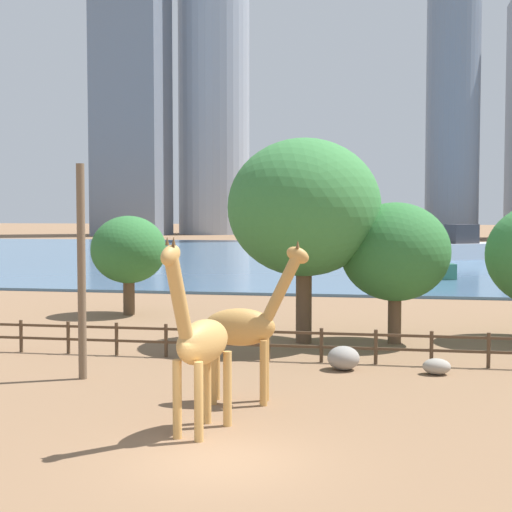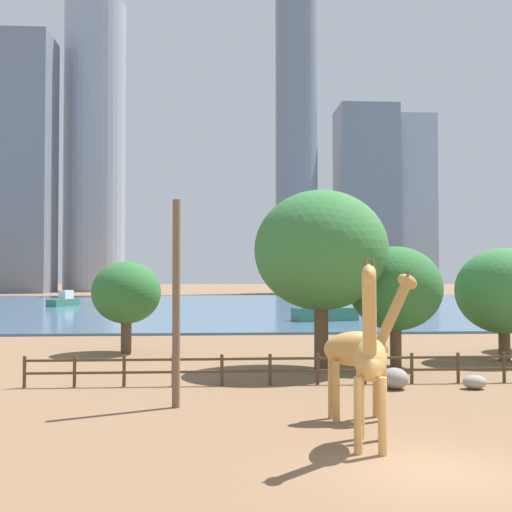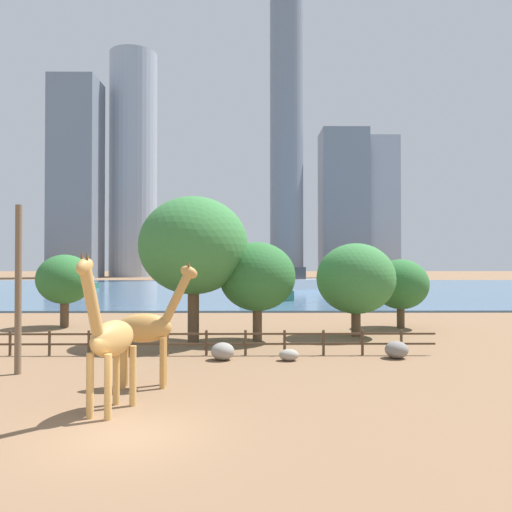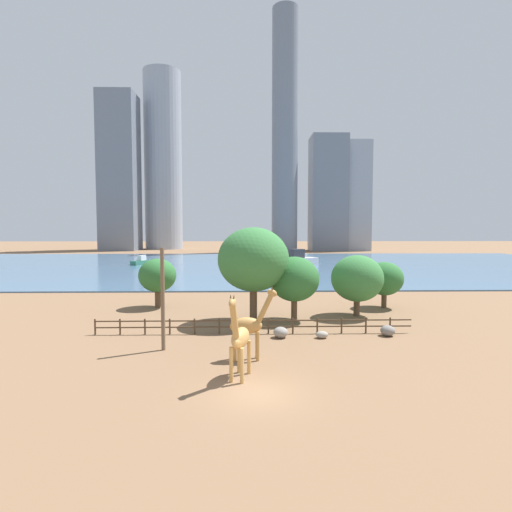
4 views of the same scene
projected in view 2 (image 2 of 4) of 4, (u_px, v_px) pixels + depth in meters
name	position (u px, v px, depth m)	size (l,w,h in m)	color
ground_plane	(250.00, 305.00, 94.93)	(400.00, 400.00, 0.00)	brown
harbor_water	(251.00, 306.00, 91.94)	(180.00, 86.00, 0.20)	#476B8C
giraffe_tall	(371.00, 359.00, 17.20)	(1.43, 3.13, 5.12)	tan
giraffe_companion	(362.00, 348.00, 20.60)	(3.23, 1.00, 4.85)	#C18C47
utility_pole	(176.00, 303.00, 22.50)	(0.28, 0.28, 7.30)	brown
boulder_near_fence	(475.00, 382.00, 25.99)	(0.97, 0.75, 0.56)	gray
boulder_small	(394.00, 378.00, 26.00)	(1.16, 1.15, 0.86)	gray
enclosure_fence	(329.00, 366.00, 27.09)	(26.12, 0.14, 1.30)	#4C3826
tree_center_broad	(395.00, 289.00, 32.20)	(4.69, 4.69, 6.06)	brown
tree_right_tall	(504.00, 291.00, 34.44)	(5.12, 5.12, 6.07)	brown
tree_left_small	(321.00, 251.00, 31.47)	(6.57, 6.57, 8.80)	brown
tree_right_small	(126.00, 293.00, 37.95)	(4.08, 4.08, 5.41)	brown
boat_sailboat	(338.00, 297.00, 88.62)	(9.12, 7.49, 3.88)	silver
boat_tug	(323.00, 311.00, 61.48)	(6.56, 3.91, 5.57)	#337259
boat_barge	(64.00, 301.00, 89.36)	(3.84, 5.25, 2.19)	#337259
skyline_tower_needle	(296.00, 100.00, 153.15)	(10.02, 10.02, 92.51)	slate
skyline_block_central	(95.00, 147.00, 174.00)	(16.40, 16.40, 78.16)	#939EAD
skyline_tower_glass	(366.00, 200.00, 161.28)	(14.40, 12.86, 46.61)	slate
skyline_block_left	(22.00, 164.00, 160.26)	(14.59, 13.86, 64.47)	slate
skyline_block_right	(412.00, 204.00, 161.06)	(10.53, 8.02, 44.50)	#939EAD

